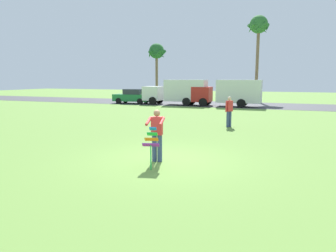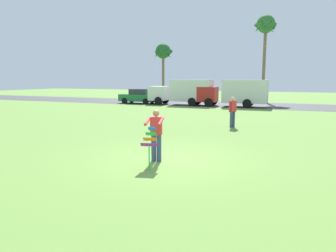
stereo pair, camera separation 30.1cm
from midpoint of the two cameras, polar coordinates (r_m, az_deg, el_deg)
The scene contains 10 objects.
ground_plane at distance 10.54m, azimuth 0.31°, elevation -6.28°, with size 120.00×120.00×0.00m, color olive.
road_strip at distance 33.37m, azimuth 16.09°, elevation 3.69°, with size 120.00×8.00×0.01m, color #424247.
person_kite_flyer at distance 10.15m, azimuth -1.37°, elevation -1.36°, with size 0.63×0.72×1.73m.
kite_held at distance 9.42m, azimuth -2.43°, elevation -2.79°, with size 0.53×0.71×1.24m.
parked_car_green at distance 34.74m, azimuth -5.19°, elevation 5.45°, with size 4.23×1.89×1.60m.
parked_truck_white_box at distance 32.54m, azimuth 3.24°, elevation 6.37°, with size 6.73×2.20×2.62m.
parked_truck_red_cab at distance 31.14m, azimuth 12.77°, elevation 6.07°, with size 6.73×2.18×2.62m.
palm_tree_left_near at distance 44.40m, azimuth -0.70°, elevation 13.27°, with size 2.58×2.71×7.61m.
palm_tree_right_near at distance 39.65m, azimuth 17.77°, elevation 16.76°, with size 2.58×2.71×10.11m.
person_walker_near at distance 17.87m, azimuth 12.30°, elevation 2.75°, with size 0.38×0.49×1.73m.
Camera 2 is at (4.04, -9.35, 2.72)m, focal length 33.07 mm.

